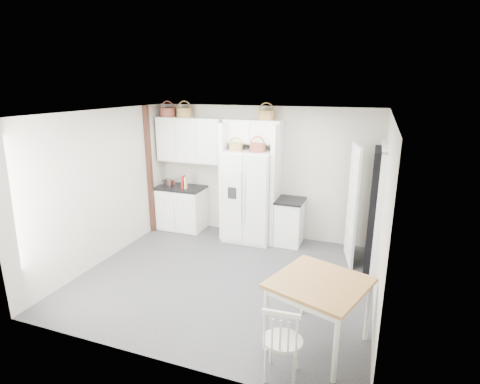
% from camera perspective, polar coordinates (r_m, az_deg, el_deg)
% --- Properties ---
extents(floor, '(4.50, 4.50, 0.00)m').
position_cam_1_polar(floor, '(6.18, -2.22, -12.86)').
color(floor, '#313034').
rests_on(floor, ground).
extents(ceiling, '(4.50, 4.50, 0.00)m').
position_cam_1_polar(ceiling, '(5.43, -2.52, 11.95)').
color(ceiling, white).
rests_on(ceiling, wall_back).
extents(wall_back, '(4.50, 0.00, 4.50)m').
position_cam_1_polar(wall_back, '(7.49, 3.45, 3.00)').
color(wall_back, '#B3A99F').
rests_on(wall_back, floor).
extents(wall_left, '(0.00, 4.00, 4.00)m').
position_cam_1_polar(wall_left, '(6.82, -20.15, 0.72)').
color(wall_left, '#B3A99F').
rests_on(wall_left, floor).
extents(wall_right, '(0.00, 4.00, 4.00)m').
position_cam_1_polar(wall_right, '(5.28, 20.92, -3.67)').
color(wall_right, '#B3A99F').
rests_on(wall_right, floor).
extents(refrigerator, '(0.93, 0.74, 1.79)m').
position_cam_1_polar(refrigerator, '(7.31, 1.47, -0.59)').
color(refrigerator, silver).
rests_on(refrigerator, floor).
extents(base_cab_left, '(0.95, 0.60, 0.88)m').
position_cam_1_polar(base_cab_left, '(8.10, -8.87, -2.48)').
color(base_cab_left, white).
rests_on(base_cab_left, floor).
extents(base_cab_right, '(0.48, 0.58, 0.85)m').
position_cam_1_polar(base_cab_right, '(7.31, 7.55, -4.62)').
color(base_cab_right, white).
rests_on(base_cab_right, floor).
extents(dining_table, '(1.26, 1.26, 0.82)m').
position_cam_1_polar(dining_table, '(4.70, 11.74, -17.55)').
color(dining_table, olive).
rests_on(dining_table, floor).
extents(windsor_chair, '(0.44, 0.41, 0.86)m').
position_cam_1_polar(windsor_chair, '(4.19, 6.54, -21.59)').
color(windsor_chair, white).
rests_on(windsor_chair, floor).
extents(counter_left, '(0.99, 0.64, 0.04)m').
position_cam_1_polar(counter_left, '(7.96, -9.01, 0.67)').
color(counter_left, black).
rests_on(counter_left, base_cab_left).
extents(counter_right, '(0.52, 0.62, 0.04)m').
position_cam_1_polar(counter_right, '(7.17, 7.67, -1.30)').
color(counter_right, black).
rests_on(counter_right, base_cab_right).
extents(toaster, '(0.26, 0.19, 0.16)m').
position_cam_1_polar(toaster, '(7.96, -10.85, 1.34)').
color(toaster, silver).
rests_on(toaster, counter_left).
extents(cookbook_red, '(0.06, 0.17, 0.25)m').
position_cam_1_polar(cookbook_red, '(7.80, -8.61, 1.50)').
color(cookbook_red, '#A9190C').
rests_on(cookbook_red, counter_left).
extents(cookbook_cream, '(0.08, 0.17, 0.24)m').
position_cam_1_polar(cookbook_cream, '(7.78, -8.24, 1.43)').
color(cookbook_cream, beige).
rests_on(cookbook_cream, counter_left).
extents(basket_upper_a, '(0.32, 0.32, 0.18)m').
position_cam_1_polar(basket_upper_a, '(7.96, -10.92, 11.82)').
color(basket_upper_a, maroon).
rests_on(basket_upper_a, upper_cabinet).
extents(basket_upper_b, '(0.32, 0.32, 0.19)m').
position_cam_1_polar(basket_upper_b, '(7.77, -8.44, 11.86)').
color(basket_upper_b, brown).
rests_on(basket_upper_b, upper_cabinet).
extents(basket_bridge_b, '(0.32, 0.32, 0.18)m').
position_cam_1_polar(basket_bridge_b, '(7.13, 4.02, 11.61)').
color(basket_bridge_b, brown).
rests_on(basket_bridge_b, bridge_cabinet).
extents(basket_fridge_a, '(0.26, 0.26, 0.14)m').
position_cam_1_polar(basket_fridge_a, '(7.08, -0.64, 6.88)').
color(basket_fridge_a, brown).
rests_on(basket_fridge_a, refrigerator).
extents(basket_fridge_b, '(0.29, 0.29, 0.16)m').
position_cam_1_polar(basket_fridge_b, '(6.95, 2.68, 6.77)').
color(basket_fridge_b, maroon).
rests_on(basket_fridge_b, refrigerator).
extents(upper_cabinet, '(1.40, 0.34, 0.90)m').
position_cam_1_polar(upper_cabinet, '(7.78, -7.59, 7.87)').
color(upper_cabinet, white).
rests_on(upper_cabinet, wall_back).
extents(bridge_cabinet, '(1.12, 0.34, 0.45)m').
position_cam_1_polar(bridge_cabinet, '(7.23, 2.01, 9.19)').
color(bridge_cabinet, white).
rests_on(bridge_cabinet, wall_back).
extents(fridge_panel_left, '(0.08, 0.60, 2.30)m').
position_cam_1_polar(fridge_panel_left, '(7.46, -2.09, 1.78)').
color(fridge_panel_left, white).
rests_on(fridge_panel_left, floor).
extents(fridge_panel_right, '(0.08, 0.60, 2.30)m').
position_cam_1_polar(fridge_panel_right, '(7.15, 5.50, 1.09)').
color(fridge_panel_right, white).
rests_on(fridge_panel_right, floor).
extents(trim_post, '(0.09, 0.09, 2.60)m').
position_cam_1_polar(trim_post, '(7.83, -13.60, 3.15)').
color(trim_post, black).
rests_on(trim_post, floor).
extents(doorway_void, '(0.18, 0.85, 2.05)m').
position_cam_1_polar(doorway_void, '(6.31, 19.83, -3.04)').
color(doorway_void, black).
rests_on(doorway_void, floor).
extents(door_slab, '(0.21, 0.79, 2.05)m').
position_cam_1_polar(door_slab, '(6.64, 16.77, -1.85)').
color(door_slab, white).
rests_on(door_slab, floor).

